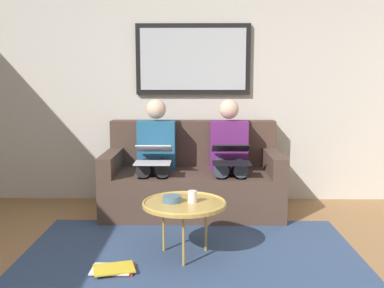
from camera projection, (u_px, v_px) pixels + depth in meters
wall_rear at (193, 83)px, 4.91m from camera, size 6.00×0.12×2.60m
area_rug at (190, 258)px, 3.37m from camera, size 2.60×1.80×0.01m
couch at (193, 180)px, 4.58m from camera, size 1.75×0.90×0.90m
framed_mirror at (193, 59)px, 4.78m from camera, size 1.23×0.05×0.75m
coffee_table at (184, 204)px, 3.36m from camera, size 0.64×0.64×0.43m
cup at (192, 197)px, 3.35m from camera, size 0.07×0.07×0.09m
bowl at (172, 199)px, 3.36m from camera, size 0.14×0.14×0.05m
person_left at (229, 153)px, 4.46m from camera, size 0.38×0.58×1.14m
laptop_black at (231, 155)px, 4.23m from camera, size 0.36×0.39×0.17m
person_right at (156, 153)px, 4.47m from camera, size 0.38×0.58×1.14m
laptop_silver at (153, 155)px, 4.24m from camera, size 0.34×0.38×0.17m
magazine_stack at (113, 269)px, 3.13m from camera, size 0.32×0.27×0.03m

